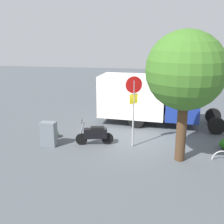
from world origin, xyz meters
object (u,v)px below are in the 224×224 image
motorcycle (95,134)px  utility_cabinet (49,134)px  stop_sign (134,101)px  box_truck_near (149,98)px  bike_rack_hoop (222,160)px  street_tree (186,71)px

motorcycle → utility_cabinet: 2.19m
stop_sign → box_truck_near: bearing=-98.8°
box_truck_near → bike_rack_hoop: box_truck_near is taller
stop_sign → bike_rack_hoop: (-3.86, 0.83, -2.22)m
box_truck_near → stop_sign: bearing=-94.6°
stop_sign → bike_rack_hoop: 4.53m
motorcycle → street_tree: bearing=152.1°
stop_sign → utility_cabinet: bearing=8.6°
street_tree → bike_rack_hoop: 4.14m
stop_sign → street_tree: bearing=152.0°
box_truck_near → stop_sign: size_ratio=2.15×
motorcycle → bike_rack_hoop: 5.72m
bike_rack_hoop → motorcycle: bearing=-7.7°
box_truck_near → motorcycle: size_ratio=4.00×
motorcycle → utility_cabinet: bearing=1.1°
box_truck_near → street_tree: street_tree is taller
box_truck_near → motorcycle: (2.35, 3.72, -1.05)m
stop_sign → bike_rack_hoop: bearing=167.8°
utility_cabinet → bike_rack_hoop: bearing=178.2°
box_truck_near → motorcycle: 4.52m
box_truck_near → stop_sign: 3.75m
stop_sign → utility_cabinet: 4.28m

